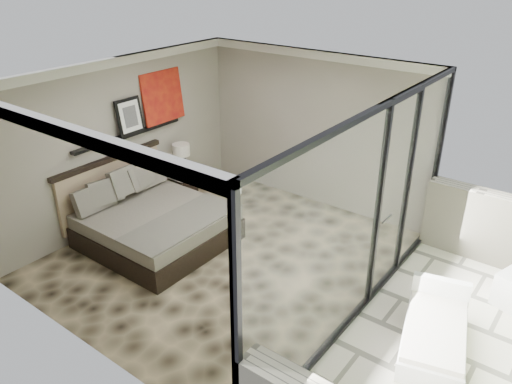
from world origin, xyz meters
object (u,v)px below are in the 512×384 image
Objects in this scene: nightstand at (182,187)px; lounger at (434,333)px; bed at (152,222)px; table_lamp at (181,155)px.

nightstand is 5.33m from lounger.
bed reaches higher than nightstand.
table_lamp reaches higher than lounger.
table_lamp is (-0.70, 1.42, 0.54)m from bed.
lounger is (5.21, -1.06, -0.72)m from table_lamp.
bed is at bearing 169.65° from lounger.
table_lamp is (0.02, 0.01, 0.66)m from nightstand.
bed is 3.66× the size of table_lamp.
bed is 4.52m from lounger.
nightstand is at bearing -151.32° from table_lamp.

